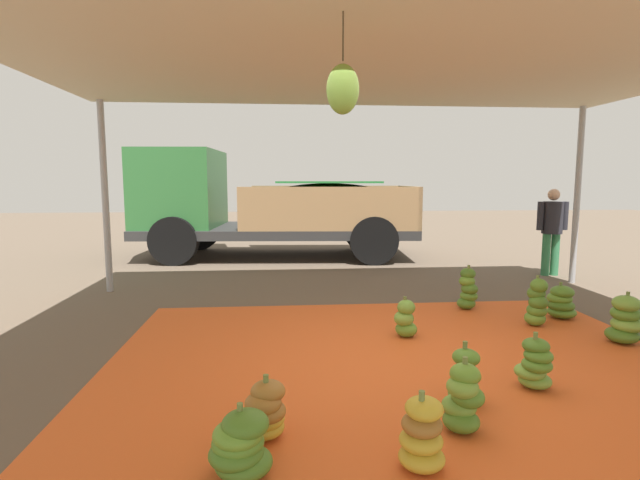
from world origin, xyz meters
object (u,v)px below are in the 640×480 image
at_px(banana_bunch_0, 468,290).
at_px(banana_bunch_7, 422,435).
at_px(banana_bunch_9, 535,365).
at_px(banana_bunch_10, 240,445).
at_px(banana_bunch_5, 561,303).
at_px(banana_bunch_11, 265,412).
at_px(banana_bunch_8, 405,320).
at_px(banana_bunch_6, 463,399).
at_px(banana_bunch_4, 537,304).
at_px(banana_bunch_2, 465,378).
at_px(cargo_truck_main, 265,205).
at_px(banana_bunch_3, 625,321).
at_px(worker_0, 552,225).

distance_m(banana_bunch_0, banana_bunch_7, 3.85).
bearing_deg(banana_bunch_9, banana_bunch_10, -156.94).
height_order(banana_bunch_5, banana_bunch_11, banana_bunch_5).
bearing_deg(banana_bunch_8, banana_bunch_9, -62.51).
distance_m(banana_bunch_5, banana_bunch_6, 3.40).
bearing_deg(banana_bunch_4, banana_bunch_2, -130.55).
bearing_deg(banana_bunch_7, banana_bunch_8, 77.52).
bearing_deg(banana_bunch_2, banana_bunch_8, 91.75).
relative_size(banana_bunch_4, cargo_truck_main, 0.10).
bearing_deg(banana_bunch_10, banana_bunch_7, -0.72).
height_order(banana_bunch_2, banana_bunch_3, banana_bunch_3).
distance_m(banana_bunch_5, banana_bunch_11, 4.41).
relative_size(banana_bunch_7, banana_bunch_9, 1.01).
bearing_deg(banana_bunch_8, banana_bunch_0, 43.66).
bearing_deg(banana_bunch_3, banana_bunch_10, -152.75).
bearing_deg(cargo_truck_main, banana_bunch_2, -76.87).
bearing_deg(banana_bunch_10, banana_bunch_6, 14.84).
height_order(banana_bunch_4, banana_bunch_5, banana_bunch_4).
bearing_deg(banana_bunch_6, banana_bunch_8, 86.48).
relative_size(banana_bunch_3, banana_bunch_4, 0.92).
relative_size(banana_bunch_10, banana_bunch_11, 1.09).
bearing_deg(cargo_truck_main, worker_0, -26.94).
xyz_separation_m(banana_bunch_9, banana_bunch_10, (-2.33, -0.99, -0.02)).
relative_size(banana_bunch_7, banana_bunch_8, 1.07).
height_order(banana_bunch_9, cargo_truck_main, cargo_truck_main).
bearing_deg(banana_bunch_9, banana_bunch_5, 54.16).
height_order(banana_bunch_6, banana_bunch_11, banana_bunch_6).
height_order(banana_bunch_10, worker_0, worker_0).
distance_m(banana_bunch_3, banana_bunch_6, 2.87).
relative_size(banana_bunch_0, banana_bunch_9, 1.24).
distance_m(banana_bunch_5, banana_bunch_7, 3.97).
height_order(banana_bunch_0, banana_bunch_8, banana_bunch_0).
xyz_separation_m(banana_bunch_8, worker_0, (3.55, 3.26, 0.72)).
xyz_separation_m(banana_bunch_8, banana_bunch_11, (-1.47, -1.98, -0.01)).
xyz_separation_m(banana_bunch_7, worker_0, (4.08, 5.65, 0.71)).
distance_m(banana_bunch_6, cargo_truck_main, 8.14).
distance_m(banana_bunch_2, banana_bunch_7, 0.98).
bearing_deg(banana_bunch_5, banana_bunch_4, -149.35).
bearing_deg(banana_bunch_9, banana_bunch_11, -164.76).
height_order(banana_bunch_2, banana_bunch_6, banana_bunch_6).
xyz_separation_m(cargo_truck_main, worker_0, (5.26, -2.67, -0.26)).
bearing_deg(banana_bunch_6, banana_bunch_4, 51.88).
relative_size(banana_bunch_0, worker_0, 0.38).
bearing_deg(banana_bunch_10, banana_bunch_9, 23.06).
height_order(banana_bunch_4, banana_bunch_9, banana_bunch_4).
bearing_deg(banana_bunch_9, banana_bunch_2, -162.65).
distance_m(banana_bunch_9, cargo_truck_main, 7.78).
xyz_separation_m(banana_bunch_0, banana_bunch_9, (-0.41, -2.47, -0.06)).
bearing_deg(cargo_truck_main, banana_bunch_10, -89.27).
bearing_deg(banana_bunch_11, banana_bunch_8, 53.45).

